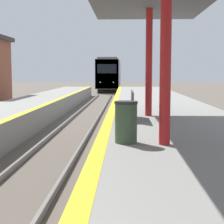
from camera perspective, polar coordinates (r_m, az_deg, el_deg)
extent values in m
cube|color=black|center=(54.99, -0.30, 3.65)|extent=(2.45, 17.48, 0.55)
cube|color=#99999E|center=(54.95, -0.31, 5.84)|extent=(2.89, 19.42, 3.65)
cube|color=#E54C19|center=(45.32, -0.79, 5.81)|extent=(2.83, 0.16, 3.57)
cube|color=black|center=(45.27, -0.79, 6.61)|extent=(2.31, 0.06, 1.09)
cube|color=#59595E|center=(54.97, -0.31, 7.86)|extent=(2.45, 18.45, 0.24)
sphere|color=white|center=(45.32, -1.80, 4.54)|extent=(0.18, 0.18, 0.18)
sphere|color=white|center=(45.25, 0.22, 4.54)|extent=(0.18, 0.18, 0.18)
cylinder|color=red|center=(7.88, 8.16, 8.49)|extent=(0.23, 0.23, 3.72)
cylinder|color=red|center=(13.21, 5.65, 7.48)|extent=(0.23, 0.23, 3.72)
cylinder|color=#384C38|center=(8.07, 2.14, -1.75)|extent=(0.48, 0.48, 0.84)
cylinder|color=#262626|center=(8.03, 2.16, 1.44)|extent=(0.50, 0.50, 0.06)
cube|color=#4C4C51|center=(12.22, 2.21, 0.96)|extent=(0.44, 1.90, 0.08)
cube|color=#4C4C51|center=(12.20, 3.11, 2.18)|extent=(0.06, 1.90, 0.44)
cube|color=#262628|center=(11.48, 2.22, -0.56)|extent=(0.35, 0.08, 0.40)
cube|color=#262628|center=(13.00, 2.19, 0.20)|extent=(0.35, 0.08, 0.40)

